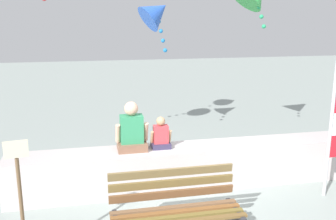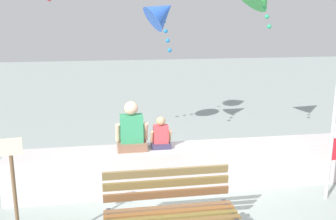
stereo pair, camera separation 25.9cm
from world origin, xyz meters
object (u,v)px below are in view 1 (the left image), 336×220
Objects in this scene: person_adult at (132,131)px; sign_post at (20,195)px; park_bench at (176,214)px; kite_blue at (157,13)px; person_child at (161,136)px.

person_adult is 0.53× the size of sign_post.
park_bench is 1.33× the size of kite_blue.
person_adult is at bearing 49.78° from sign_post.
person_adult reaches higher than person_child.
kite_blue reaches higher than person_child.
kite_blue reaches higher than sign_post.
person_child is at bearing 0.04° from person_adult.
sign_post is (-1.80, -1.60, -0.03)m from person_child.
sign_post reaches higher than park_bench.
person_child is (0.45, 0.00, -0.10)m from person_adult.
kite_blue is 4.77m from sign_post.
person_child is at bearing -99.27° from kite_blue.
park_bench is 2.03× the size of person_adult.
kite_blue reaches higher than person_adult.
park_bench is 1.66m from person_child.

